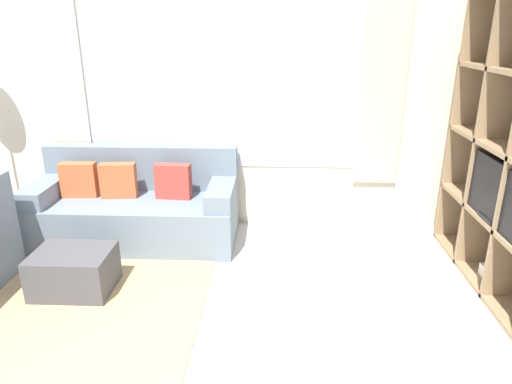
% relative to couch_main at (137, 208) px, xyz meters
% --- Properties ---
extents(wall_back, '(6.33, 0.11, 2.70)m').
position_rel_couch_main_xyz_m(wall_back, '(0.82, 0.46, 1.03)').
color(wall_back, beige).
rests_on(wall_back, ground_plane).
extents(area_rug, '(2.52, 2.27, 0.01)m').
position_rel_couch_main_xyz_m(area_rug, '(-0.43, -0.98, -0.32)').
color(area_rug, tan).
rests_on(area_rug, ground_plane).
extents(couch_main, '(1.95, 0.84, 0.89)m').
position_rel_couch_main_xyz_m(couch_main, '(0.00, 0.00, 0.00)').
color(couch_main, slate).
rests_on(couch_main, ground_plane).
extents(ottoman, '(0.61, 0.46, 0.35)m').
position_rel_couch_main_xyz_m(ottoman, '(-0.23, -1.00, -0.16)').
color(ottoman, '#47474C').
rests_on(ottoman, ground_plane).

